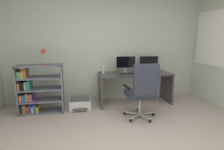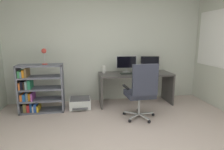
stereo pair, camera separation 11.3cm
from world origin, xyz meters
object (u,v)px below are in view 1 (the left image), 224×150
object	(u,v)px
monitor_secondary	(149,62)
bookshelf	(36,91)
desk_lamp	(44,53)
printer	(80,103)
office_chair	(142,89)
keyboard	(127,73)
desktop_speaker	(103,70)
desk	(135,80)
monitor_main	(126,63)
computer_mouse	(139,73)

from	to	relation	value
monitor_secondary	bookshelf	world-z (taller)	monitor_secondary
desk_lamp	printer	world-z (taller)	desk_lamp
office_chair	bookshelf	xyz separation A→B (m)	(-2.00, 0.73, -0.12)
bookshelf	monitor_secondary	bearing A→B (deg)	7.34
keyboard	printer	xyz separation A→B (m)	(-1.08, -0.04, -0.62)
office_chair	bookshelf	world-z (taller)	office_chair
desktop_speaker	printer	distance (m)	0.91
desktop_speaker	office_chair	size ratio (longest dim) A/B	0.16
desk	bookshelf	world-z (taller)	bookshelf
office_chair	printer	distance (m)	1.47
monitor_main	desktop_speaker	world-z (taller)	monitor_main
monitor_main	computer_mouse	bearing A→B (deg)	-40.09
monitor_secondary	bookshelf	bearing A→B (deg)	-172.66
printer	keyboard	bearing A→B (deg)	1.99
printer	desk_lamp	bearing A→B (deg)	-173.60
desk	keyboard	xyz separation A→B (m)	(-0.20, -0.06, 0.19)
monitor_secondary	computer_mouse	world-z (taller)	monitor_secondary
desk	desktop_speaker	bearing A→B (deg)	171.88
monitor_secondary	office_chair	bearing A→B (deg)	-116.64
printer	monitor_main	bearing A→B (deg)	12.93
desk	office_chair	world-z (taller)	office_chair
desk	monitor_secondary	xyz separation A→B (m)	(0.39, 0.15, 0.40)
keyboard	office_chair	world-z (taller)	office_chair
computer_mouse	keyboard	bearing A→B (deg)	162.14
desktop_speaker	computer_mouse	bearing A→B (deg)	-12.04
desk_lamp	printer	bearing A→B (deg)	6.40
office_chair	printer	xyz separation A→B (m)	(-1.13, 0.81, -0.47)
office_chair	desk_lamp	bearing A→B (deg)	157.87
desktop_speaker	desk	bearing A→B (deg)	-8.12
keyboard	desktop_speaker	world-z (taller)	desktop_speaker
desk	office_chair	distance (m)	0.92
desk	keyboard	bearing A→B (deg)	-162.29
desk	desktop_speaker	size ratio (longest dim) A/B	9.72
desk_lamp	bookshelf	bearing A→B (deg)	179.95
keyboard	computer_mouse	world-z (taller)	computer_mouse
desktop_speaker	desk_lamp	bearing A→B (deg)	-167.22
bookshelf	desk_lamp	bearing A→B (deg)	-0.05
monitor_main	bookshelf	world-z (taller)	monitor_main
monitor_secondary	desk_lamp	distance (m)	2.38
monitor_secondary	desktop_speaker	xyz separation A→B (m)	(-1.11, -0.05, -0.13)
desk	monitor_main	bearing A→B (deg)	140.43
printer	bookshelf	bearing A→B (deg)	-175.05
computer_mouse	desktop_speaker	world-z (taller)	desktop_speaker
bookshelf	desk_lamp	distance (m)	0.77
computer_mouse	bookshelf	size ratio (longest dim) A/B	0.10
monitor_main	desk_lamp	world-z (taller)	desk_lamp
desk	desk_lamp	bearing A→B (deg)	-174.84
desk_lamp	desk	bearing A→B (deg)	5.16
office_chair	monitor_secondary	bearing A→B (deg)	63.36
monitor_secondary	printer	distance (m)	1.87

